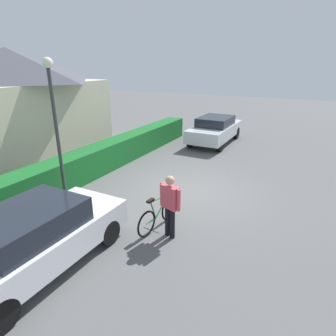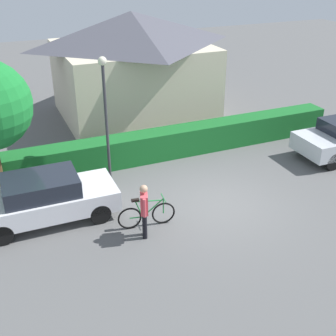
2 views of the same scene
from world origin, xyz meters
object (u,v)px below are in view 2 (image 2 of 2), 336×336
Objects in this scene: parked_car_near at (46,198)px; bicycle at (147,215)px; street_lamp at (105,104)px; person_rider at (144,207)px.

bicycle is (2.56, -1.46, -0.37)m from parked_car_near.
street_lamp reaches higher than bicycle.
street_lamp is (-0.17, 3.14, 2.36)m from bicycle.
person_rider is (-0.23, -0.45, 0.57)m from bicycle.
bicycle is 0.39× the size of street_lamp.
street_lamp is at bearing 35.18° from parked_car_near.
person_rider reaches higher than parked_car_near.
bicycle is at bearing -29.65° from parked_car_near.
person_rider is (2.33, -1.91, 0.20)m from parked_car_near.
parked_car_near is 2.39× the size of bicycle.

